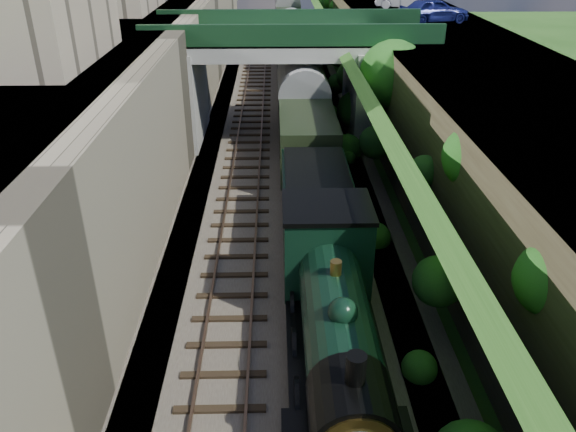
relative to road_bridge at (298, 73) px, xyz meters
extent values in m
cube|color=#473F38|center=(-0.94, -4.00, -3.98)|extent=(10.00, 90.00, 0.20)
cube|color=#756B56|center=(-6.44, -4.00, -0.58)|extent=(1.00, 90.00, 7.00)
cube|color=#262628|center=(-9.94, -4.00, -0.58)|extent=(6.00, 90.00, 7.00)
cube|color=#262628|center=(8.56, -4.00, -0.95)|extent=(8.00, 90.00, 6.25)
cube|color=#1E4714|center=(4.06, -4.00, -1.38)|extent=(4.02, 90.00, 6.36)
sphere|color=#194C14|center=(5.05, -22.33, 0.44)|extent=(1.84, 1.84, 1.84)
sphere|color=#194C14|center=(3.58, -18.83, -1.95)|extent=(1.61, 1.61, 1.61)
sphere|color=#194C14|center=(5.31, -15.70, 0.87)|extent=(2.25, 2.25, 2.25)
sphere|color=#194C14|center=(4.36, -13.23, -0.68)|extent=(1.27, 1.27, 1.27)
sphere|color=#194C14|center=(5.32, -9.12, 0.88)|extent=(1.20, 1.20, 1.20)
sphere|color=#194C14|center=(3.62, -6.70, -1.88)|extent=(1.69, 1.69, 1.69)
sphere|color=#194C14|center=(2.65, -3.51, -3.47)|extent=(1.75, 1.75, 1.75)
sphere|color=#194C14|center=(3.45, -0.28, -2.16)|extent=(2.24, 2.24, 2.24)
sphere|color=#194C14|center=(3.99, 1.37, -1.28)|extent=(1.94, 1.94, 1.94)
sphere|color=#194C14|center=(3.88, 5.24, -1.46)|extent=(2.08, 2.08, 2.08)
sphere|color=#194C14|center=(3.19, 7.56, -2.58)|extent=(1.47, 1.47, 1.47)
sphere|color=#194C14|center=(4.66, 11.60, -0.20)|extent=(2.21, 2.21, 2.21)
sphere|color=#194C14|center=(3.81, 13.38, -1.58)|extent=(2.11, 2.11, 2.11)
sphere|color=#194C14|center=(4.27, 17.11, -0.83)|extent=(1.65, 1.65, 1.65)
sphere|color=#194C14|center=(4.62, 19.97, -0.26)|extent=(1.32, 1.32, 1.32)
sphere|color=#194C14|center=(4.83, 23.51, 0.08)|extent=(1.39, 1.39, 1.39)
sphere|color=#194C14|center=(4.96, 26.77, 0.29)|extent=(1.53, 1.53, 1.53)
sphere|color=#194C14|center=(2.87, 28.71, -3.11)|extent=(1.45, 1.45, 1.45)
sphere|color=#194C14|center=(4.96, 31.41, 0.29)|extent=(1.73, 1.73, 1.73)
sphere|color=#194C14|center=(4.40, 34.55, -0.62)|extent=(2.31, 2.31, 2.31)
cube|color=black|center=(-2.94, -4.00, -3.84)|extent=(2.50, 90.00, 0.07)
cube|color=brown|center=(-3.66, -4.00, -3.75)|extent=(0.08, 90.00, 0.14)
cube|color=brown|center=(-2.23, -4.00, -3.75)|extent=(0.08, 90.00, 0.14)
cube|color=black|center=(0.26, -4.00, -3.84)|extent=(2.50, 90.00, 0.07)
cube|color=brown|center=(-0.46, -4.00, -3.75)|extent=(0.08, 90.00, 0.14)
cube|color=brown|center=(0.97, -4.00, -3.75)|extent=(0.08, 90.00, 0.14)
cube|color=gray|center=(-0.44, 0.00, 1.62)|extent=(16.00, 6.00, 0.90)
cube|color=#14391D|center=(-0.44, -2.85, 2.57)|extent=(16.00, 0.30, 1.20)
cube|color=#14391D|center=(-0.44, 2.85, 2.57)|extent=(16.00, 0.30, 1.20)
cube|color=gray|center=(-6.44, 0.00, -1.23)|extent=(1.40, 6.40, 5.70)
cube|color=gray|center=(4.26, 0.00, -1.23)|extent=(2.40, 6.40, 5.70)
cube|color=gray|center=(-10.44, -10.00, 4.92)|extent=(4.00, 8.00, 4.00)
cylinder|color=black|center=(4.86, -3.56, -1.88)|extent=(0.30, 0.30, 4.40)
sphere|color=#194C14|center=(4.86, -3.56, 0.72)|extent=(3.60, 3.60, 3.60)
sphere|color=#194C14|center=(5.36, -2.76, 0.12)|extent=(2.40, 2.40, 2.40)
imported|color=navy|center=(8.74, 4.13, 2.92)|extent=(4.66, 2.69, 1.49)
cube|color=black|center=(0.26, -21.11, -3.58)|extent=(2.40, 8.40, 0.60)
cube|color=black|center=(0.26, -20.11, -3.03)|extent=(2.70, 10.00, 0.35)
cylinder|color=black|center=(0.26, -20.91, -1.73)|extent=(1.90, 5.60, 1.90)
cylinder|color=black|center=(0.26, -24.21, -1.73)|extent=(1.96, 1.80, 1.96)
cylinder|color=black|center=(0.26, -24.21, -0.53)|extent=(0.44, 0.44, 0.90)
sphere|color=black|center=(0.26, -21.91, -0.73)|extent=(0.76, 0.76, 0.76)
cylinder|color=#A57F33|center=(0.26, -20.11, -0.63)|extent=(0.32, 0.32, 0.50)
cube|color=black|center=(0.26, -17.31, -1.58)|extent=(2.75, 2.40, 2.80)
cube|color=black|center=(0.26, -17.31, -0.13)|extent=(2.85, 2.50, 0.15)
cube|color=black|center=(0.26, -12.91, -3.63)|extent=(2.30, 6.00, 0.50)
cube|color=black|center=(0.26, -12.91, -3.38)|extent=(2.60, 6.00, 0.50)
cube|color=black|center=(0.26, -12.91, -2.18)|extent=(2.70, 6.00, 2.40)
cube|color=black|center=(0.26, -12.91, -0.93)|extent=(2.50, 5.60, 0.20)
cube|color=black|center=(0.26, -0.31, -3.68)|extent=(2.30, 17.00, 0.40)
cube|color=black|center=(0.26, -0.31, -3.43)|extent=(2.50, 17.00, 0.50)
cube|color=black|center=(0.26, -0.31, -1.93)|extent=(2.80, 18.00, 2.70)
cube|color=slate|center=(0.26, -0.31, -0.43)|extent=(2.90, 18.00, 0.50)
cube|color=black|center=(0.26, 18.49, -3.68)|extent=(2.30, 17.00, 0.40)
cube|color=black|center=(0.26, 18.49, -3.43)|extent=(2.50, 17.00, 0.50)
cube|color=black|center=(0.26, 18.49, -1.93)|extent=(2.80, 18.00, 2.70)
cube|color=slate|center=(0.26, 18.49, -0.43)|extent=(2.90, 18.00, 0.50)
cube|color=black|center=(0.26, 37.29, -3.68)|extent=(2.30, 17.00, 0.40)
cube|color=black|center=(0.26, 37.29, -3.43)|extent=(2.50, 17.00, 0.50)
cube|color=black|center=(0.26, 37.29, -1.93)|extent=(2.80, 18.00, 2.70)
cube|color=slate|center=(0.26, 37.29, -0.43)|extent=(2.90, 18.00, 0.50)
camera|label=1|loc=(-1.36, -33.01, 7.77)|focal=35.00mm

